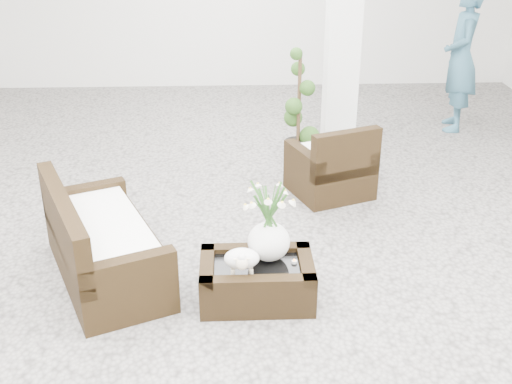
{
  "coord_description": "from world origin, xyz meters",
  "views": [
    {
      "loc": [
        -0.21,
        -5.15,
        3.0
      ],
      "look_at": [
        0.0,
        -0.1,
        0.62
      ],
      "focal_mm": 44.99,
      "sensor_mm": 36.0,
      "label": 1
    }
  ],
  "objects_px": {
    "loveseat": "(105,234)",
    "topiary": "(299,105)",
    "coffee_table": "(257,282)",
    "armchair": "(331,158)"
  },
  "relations": [
    {
      "from": "coffee_table",
      "to": "armchair",
      "type": "height_order",
      "value": "armchair"
    },
    {
      "from": "coffee_table",
      "to": "armchair",
      "type": "relative_size",
      "value": 1.11
    },
    {
      "from": "coffee_table",
      "to": "loveseat",
      "type": "xyz_separation_m",
      "value": [
        -1.25,
        0.39,
        0.26
      ]
    },
    {
      "from": "armchair",
      "to": "topiary",
      "type": "relative_size",
      "value": 0.61
    },
    {
      "from": "topiary",
      "to": "coffee_table",
      "type": "bearing_deg",
      "value": -101.84
    },
    {
      "from": "coffee_table",
      "to": "topiary",
      "type": "xyz_separation_m",
      "value": [
        0.64,
        3.04,
        0.51
      ]
    },
    {
      "from": "loveseat",
      "to": "topiary",
      "type": "relative_size",
      "value": 1.16
    },
    {
      "from": "coffee_table",
      "to": "loveseat",
      "type": "bearing_deg",
      "value": 162.84
    },
    {
      "from": "loveseat",
      "to": "topiary",
      "type": "bearing_deg",
      "value": -59.02
    },
    {
      "from": "topiary",
      "to": "loveseat",
      "type": "bearing_deg",
      "value": -125.47
    }
  ]
}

